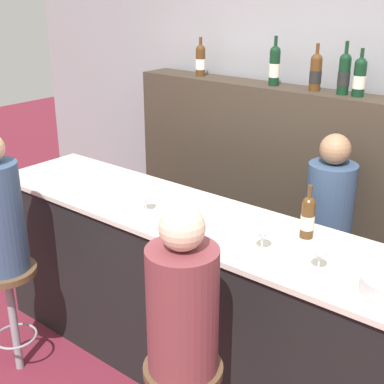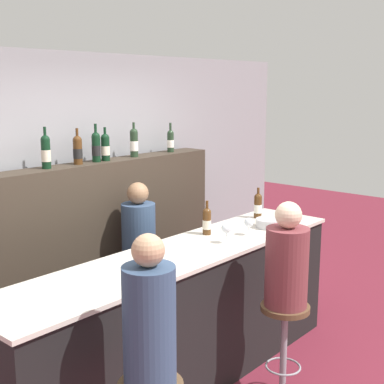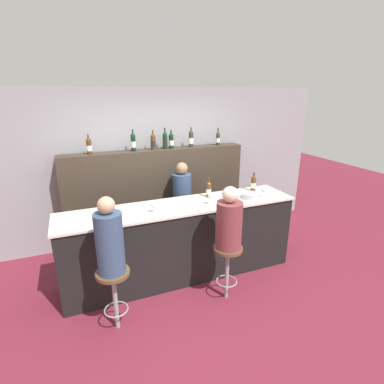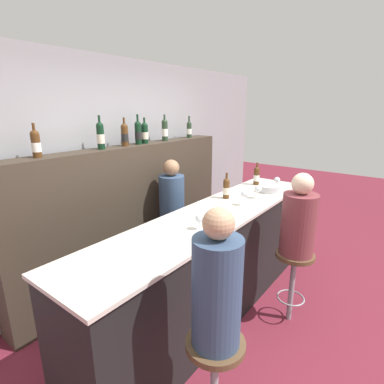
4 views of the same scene
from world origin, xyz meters
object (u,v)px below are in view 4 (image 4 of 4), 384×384
at_px(wine_glass_3, 277,180).
at_px(bar_stool_left, 215,363).
at_px(wine_bottle_backbar_3, 138,132).
at_px(wine_glass_0, 200,219).
at_px(metal_bowl, 269,189).
at_px(wine_bottle_backbar_1, 100,135).
at_px(bar_stool_right, 294,269).
at_px(wine_bottle_backbar_5, 165,130).
at_px(guest_seated_left, 217,287).
at_px(bartender, 172,223).
at_px(wine_bottle_backbar_4, 145,133).
at_px(wine_bottle_counter_1, 257,176).
at_px(wine_bottle_counter_0, 226,188).
at_px(guest_seated_right, 299,220).
at_px(wine_bottle_backbar_2, 125,135).
at_px(wine_bottle_backbar_0, 36,144).
at_px(wine_glass_1, 245,195).
at_px(wine_glass_2, 258,189).
at_px(wine_bottle_backbar_6, 189,129).

distance_m(wine_glass_3, bar_stool_left, 2.41).
bearing_deg(wine_bottle_backbar_3, bar_stool_left, -122.45).
distance_m(wine_glass_0, metal_bowl, 1.42).
distance_m(wine_bottle_backbar_1, bar_stool_right, 2.34).
distance_m(wine_bottle_backbar_5, guest_seated_left, 2.58).
height_order(guest_seated_left, bartender, guest_seated_left).
relative_size(wine_bottle_backbar_4, bar_stool_right, 0.42).
bearing_deg(wine_bottle_backbar_5, wine_bottle_backbar_4, 180.00).
distance_m(wine_bottle_counter_1, wine_bottle_backbar_3, 1.58).
relative_size(wine_bottle_counter_0, guest_seated_right, 0.37).
bearing_deg(metal_bowl, wine_bottle_backbar_5, 107.01).
xyz_separation_m(wine_bottle_backbar_3, bar_stool_right, (0.19, -1.87, -1.20)).
height_order(wine_bottle_backbar_2, wine_glass_0, wine_bottle_backbar_2).
bearing_deg(wine_bottle_backbar_1, wine_bottle_counter_0, -50.44).
height_order(wine_bottle_backbar_0, metal_bowl, wine_bottle_backbar_0).
relative_size(wine_glass_1, metal_bowl, 0.66).
bearing_deg(wine_glass_3, wine_bottle_counter_0, 159.40).
bearing_deg(wine_glass_2, wine_bottle_counter_1, 27.23).
distance_m(wine_bottle_backbar_0, bar_stool_left, 2.22).
height_order(metal_bowl, bartender, bartender).
bearing_deg(wine_bottle_backbar_5, wine_bottle_backbar_2, 180.00).
height_order(wine_bottle_counter_0, wine_glass_3, wine_bottle_counter_0).
xyz_separation_m(wine_bottle_backbar_6, guest_seated_left, (-2.16, -1.87, -0.65)).
relative_size(wine_bottle_counter_0, wine_bottle_counter_1, 0.99).
distance_m(guest_seated_left, bartender, 2.05).
bearing_deg(wine_bottle_backbar_6, wine_bottle_backbar_1, 180.00).
bearing_deg(wine_glass_2, wine_bottle_backbar_4, 108.09).
relative_size(wine_bottle_counter_1, wine_bottle_backbar_5, 0.88).
bearing_deg(wine_bottle_backbar_2, wine_glass_0, -105.62).
height_order(wine_glass_3, guest_seated_left, guest_seated_left).
relative_size(metal_bowl, bar_stool_left, 0.33).
xyz_separation_m(wine_glass_0, bar_stool_right, (0.76, -0.57, -0.61)).
relative_size(wine_bottle_backbar_2, guest_seated_left, 0.38).
bearing_deg(wine_bottle_backbar_5, bar_stool_left, -131.39).
bearing_deg(wine_glass_1, guest_seated_left, -157.98).
xyz_separation_m(wine_bottle_backbar_2, wine_bottle_backbar_3, (0.20, -0.00, 0.01)).
bearing_deg(wine_bottle_backbar_3, wine_glass_3, -50.64).
bearing_deg(wine_glass_1, wine_glass_2, -0.00).
xyz_separation_m(wine_bottle_counter_0, guest_seated_left, (-1.51, -0.85, -0.10)).
relative_size(wine_bottle_counter_1, bar_stool_left, 0.40).
bearing_deg(wine_bottle_backbar_6, bartender, -155.73).
height_order(wine_bottle_backbar_6, bar_stool_right, wine_bottle_backbar_6).
relative_size(wine_bottle_counter_1, wine_glass_3, 2.03).
distance_m(wine_bottle_counter_1, wine_bottle_backbar_0, 2.54).
relative_size(wine_bottle_backbar_3, guest_seated_left, 0.41).
distance_m(wine_bottle_backbar_0, bar_stool_right, 2.61).
bearing_deg(wine_bottle_backbar_3, bartender, -67.66).
bearing_deg(bartender, guest_seated_right, -88.49).
xyz_separation_m(wine_bottle_counter_0, guest_seated_right, (-0.13, -0.85, -0.13)).
height_order(wine_bottle_backbar_6, guest_seated_left, wine_bottle_backbar_6).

